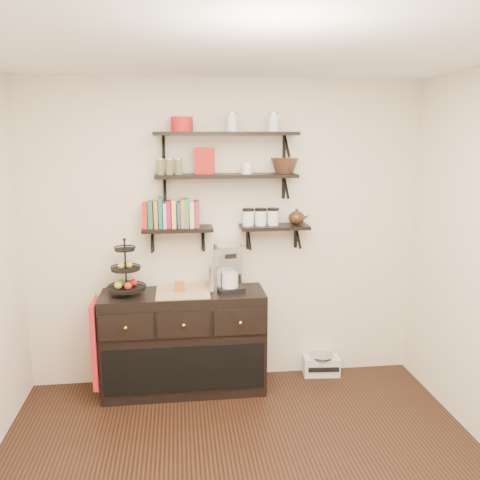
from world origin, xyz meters
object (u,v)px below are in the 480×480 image
Objects in this scene: sideboard at (184,342)px; coffee_maker at (229,268)px; fruit_stand at (126,276)px; radio at (321,365)px.

sideboard is 0.76m from coffee_maker.
coffee_maker is at bearing 1.62° from fruit_stand.
coffee_maker is at bearing -168.54° from radio.
coffee_maker is (0.40, 0.03, 0.64)m from sideboard.
fruit_stand is 0.87m from coffee_maker.
radio is at bearing 4.16° from fruit_stand.
coffee_maker is 1.17× the size of radio.
fruit_stand is at bearing 179.62° from sideboard.
sideboard is 4.03× the size of radio.
radio is (1.28, 0.13, -0.35)m from sideboard.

